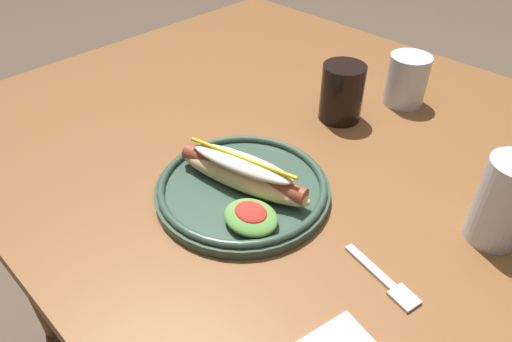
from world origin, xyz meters
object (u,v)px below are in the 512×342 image
at_px(hot_dog_plate, 243,186).
at_px(water_cup, 407,80).
at_px(extra_cup, 504,202).
at_px(soda_cup, 342,93).
at_px(fork, 386,281).

distance_m(hot_dog_plate, water_cup, 0.44).
bearing_deg(water_cup, extra_cup, -40.97).
relative_size(soda_cup, water_cup, 1.08).
bearing_deg(water_cup, fork, -61.78).
height_order(soda_cup, extra_cup, extra_cup).
relative_size(hot_dog_plate, fork, 2.26).
bearing_deg(soda_cup, extra_cup, -17.65).
height_order(soda_cup, water_cup, soda_cup).
relative_size(water_cup, extra_cup, 0.78).
distance_m(hot_dog_plate, fork, 0.25).
height_order(fork, water_cup, water_cup).
distance_m(soda_cup, extra_cup, 0.36).
bearing_deg(hot_dog_plate, extra_cup, 30.85).
height_order(fork, extra_cup, extra_cup).
bearing_deg(hot_dog_plate, water_cup, 87.00).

